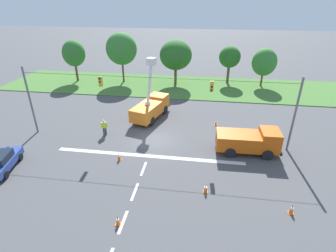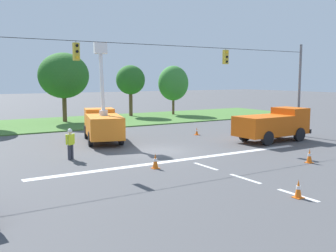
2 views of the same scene
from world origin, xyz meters
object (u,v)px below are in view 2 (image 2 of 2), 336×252
tree_far_east (173,83)px  utility_truck_support_near (273,124)px  utility_truck_bucket_lift (102,122)px  traffic_cone_foreground_left (309,156)px  road_worker (70,142)px  tree_centre (64,76)px  traffic_cone_foreground_right (298,189)px  tree_east (131,80)px  traffic_cone_mid_right (197,131)px  traffic_cone_near_bucket (155,161)px

tree_far_east → utility_truck_support_near: (-4.63, -20.90, -2.70)m
utility_truck_bucket_lift → traffic_cone_foreground_left: bearing=-62.0°
utility_truck_support_near → road_worker: utility_truck_support_near is taller
tree_centre → traffic_cone_foreground_left: size_ratio=9.13×
utility_truck_bucket_lift → traffic_cone_foreground_right: 16.76m
tree_east → traffic_cone_mid_right: tree_east is taller
utility_truck_support_near → tree_centre: bearing=115.0°
tree_far_east → utility_truck_support_near: bearing=-102.5°
tree_east → utility_truck_support_near: size_ratio=1.04×
traffic_cone_foreground_left → tree_east: bearing=83.6°
tree_far_east → utility_truck_support_near: 21.58m
tree_centre → traffic_cone_mid_right: 16.45m
traffic_cone_foreground_left → traffic_cone_mid_right: bearing=85.2°
utility_truck_support_near → traffic_cone_mid_right: 6.28m
tree_centre → traffic_cone_near_bucket: (-2.38, -23.03, -4.44)m
utility_truck_support_near → road_worker: 14.72m
tree_centre → traffic_cone_foreground_right: (-0.16, -30.22, -4.47)m
traffic_cone_foreground_left → traffic_cone_mid_right: size_ratio=1.26×
utility_truck_bucket_lift → utility_truck_support_near: (10.64, -6.41, -0.17)m
tree_centre → traffic_cone_foreground_right: size_ratio=9.96×
road_worker → traffic_cone_mid_right: road_worker is taller
tree_centre → tree_east: 8.88m
utility_truck_support_near → traffic_cone_mid_right: size_ratio=9.40×
tree_centre → tree_far_east: bearing=3.9°
utility_truck_bucket_lift → tree_far_east: bearing=43.5°
utility_truck_support_near → traffic_cone_foreground_left: (-3.86, -6.32, -0.86)m
traffic_cone_foreground_right → traffic_cone_near_bucket: 7.53m
road_worker → utility_truck_support_near: bearing=-5.4°
traffic_cone_foreground_left → traffic_cone_near_bucket: (-7.80, 3.24, -0.00)m
traffic_cone_foreground_left → traffic_cone_foreground_right: (-5.58, -3.95, -0.04)m
road_worker → utility_truck_bucket_lift: bearing=51.5°
utility_truck_bucket_lift → traffic_cone_mid_right: utility_truck_bucket_lift is taller
utility_truck_bucket_lift → utility_truck_support_near: 12.43m
traffic_cone_foreground_right → traffic_cone_mid_right: bearing=67.4°
traffic_cone_near_bucket → utility_truck_bucket_lift: bearing=83.9°
utility_truck_bucket_lift → road_worker: size_ratio=4.03×
tree_centre → traffic_cone_near_bucket: size_ratio=9.16×
tree_east → tree_far_east: 5.43m
tree_far_east → utility_truck_bucket_lift: utility_truck_bucket_lift is taller
utility_truck_bucket_lift → traffic_cone_mid_right: (7.77, -0.91, -1.12)m
traffic_cone_foreground_right → tree_far_east: bearing=65.7°
tree_far_east → traffic_cone_near_bucket: tree_far_east is taller
road_worker → tree_far_east: bearing=45.4°
traffic_cone_foreground_right → road_worker: bearing=114.1°
tree_far_east → traffic_cone_foreground_right: tree_far_east is taller
tree_centre → utility_truck_bucket_lift: size_ratio=1.00×
tree_far_east → traffic_cone_mid_right: tree_far_east is taller
tree_far_east → road_worker: tree_far_east is taller
tree_centre → tree_east: (8.63, 2.07, -0.49)m
utility_truck_bucket_lift → traffic_cone_foreground_left: 14.46m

